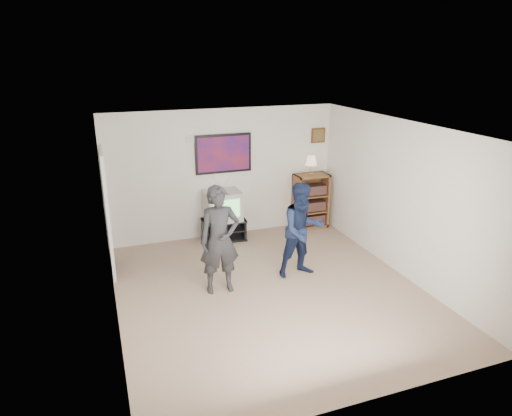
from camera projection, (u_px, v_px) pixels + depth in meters
room_shell at (263, 208)px, 6.90m from camera, size 4.51×5.00×2.51m
media_stand at (224, 229)px, 8.88m from camera, size 0.86×0.52×0.42m
crt_television at (222, 206)px, 8.72m from camera, size 0.68×0.58×0.56m
bookshelf at (311, 201)px, 9.41m from camera, size 0.69×0.39×1.13m
table_lamp at (311, 165)px, 9.18m from camera, size 0.24×0.24×0.38m
person_tall at (220, 240)px, 6.78m from camera, size 0.63×0.43×1.67m
person_short at (302, 230)px, 7.29m from camera, size 0.79×0.63×1.56m
controller_left at (215, 214)px, 6.83m from camera, size 0.07×0.12×0.03m
controller_right at (297, 208)px, 7.35m from camera, size 0.06×0.12×0.03m
poster at (223, 154)px, 8.66m from camera, size 1.10×0.03×0.75m
air_vent at (194, 140)px, 8.39m from camera, size 0.28×0.02×0.14m
small_picture at (318, 135)px, 9.23m from camera, size 0.30×0.03×0.30m
doorway at (106, 214)px, 7.38m from camera, size 0.03×0.85×2.00m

